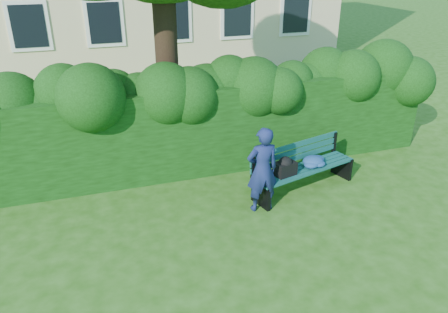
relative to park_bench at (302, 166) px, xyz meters
name	(u,v)px	position (x,y,z in m)	size (l,w,h in m)	color
ground	(235,221)	(-1.57, -0.65, -0.50)	(80.00, 80.00, 0.00)	#234F0E
hedge	(200,127)	(-1.57, 1.55, 0.40)	(10.00, 1.00, 1.80)	black
park_bench	(302,166)	(0.00, 0.00, 0.00)	(2.23, 1.10, 0.89)	#0D3C41
man_reading	(262,170)	(-0.99, -0.41, 0.27)	(0.56, 0.37, 1.55)	navy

